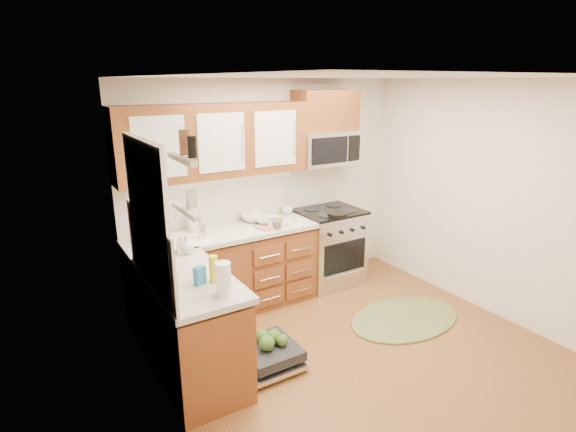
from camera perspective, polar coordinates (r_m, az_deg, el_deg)
floor at (r=4.50m, az=9.16°, el=-16.76°), size 3.50×3.50×0.00m
ceiling at (r=3.75m, az=11.00°, el=16.98°), size 3.50×3.50×0.00m
wall_back at (r=5.33m, az=-2.51°, el=3.57°), size 3.50×0.04×2.50m
wall_left at (r=3.14m, az=-14.97°, el=-6.70°), size 0.04×3.50×2.50m
wall_right at (r=5.24m, az=24.53°, el=1.81°), size 0.04×3.50×2.50m
base_cabinet_back at (r=5.03m, az=-7.97°, el=-7.33°), size 2.05×0.60×0.85m
base_cabinet_left at (r=4.03m, az=-12.16°, el=-14.06°), size 0.60×1.25×0.85m
countertop_back at (r=4.85m, az=-8.15°, el=-2.25°), size 2.07×0.64×0.05m
countertop_left at (r=3.82m, az=-12.46°, el=-7.89°), size 0.64×1.27×0.05m
backsplash_back at (r=5.02m, az=-9.66°, el=2.05°), size 2.05×0.02×0.57m
backsplash_left at (r=3.63m, az=-17.16°, el=-4.31°), size 0.02×1.25×0.57m
upper_cabinets at (r=4.75m, az=-9.31°, el=9.41°), size 2.05×0.35×0.75m
cabinet_over_mw at (r=5.42m, az=4.76°, el=13.22°), size 0.76×0.35×0.47m
range at (r=5.66m, az=5.23°, el=-3.91°), size 0.76×0.64×0.95m
microwave at (r=5.44m, az=4.81°, el=8.63°), size 0.76×0.38×0.40m
sink at (r=4.70m, az=-13.88°, el=-4.52°), size 0.62×0.50×0.26m
dishwasher at (r=4.23m, az=-2.90°, el=-17.30°), size 0.70×0.60×0.20m
window at (r=3.50m, az=-17.53°, el=0.77°), size 0.03×1.05×1.05m
window_blind at (r=3.43m, az=-17.61°, el=6.13°), size 0.02×0.96×0.40m
shelf_upper at (r=2.60m, az=-13.36°, el=7.04°), size 0.04×0.40×0.03m
shelf_lower at (r=2.66m, az=-12.93°, el=0.67°), size 0.04×0.40×0.03m
rug at (r=5.13m, az=14.62°, el=-12.47°), size 1.52×1.23×0.02m
skillet at (r=5.27m, az=6.35°, el=0.19°), size 0.27×0.27×0.05m
stock_pot at (r=4.87m, az=-1.65°, el=-1.04°), size 0.20×0.20×0.10m
cutting_board at (r=4.95m, az=-2.13°, el=-1.26°), size 0.35×0.26×0.02m
canister at (r=4.64m, az=-10.87°, el=-1.95°), size 0.10×0.10×0.15m
paper_towel_roll at (r=3.41m, az=-8.24°, el=-7.92°), size 0.14×0.14×0.26m
mustard_bottle at (r=3.64m, az=-9.44°, el=-6.65°), size 0.09×0.09×0.22m
red_bottle at (r=3.66m, az=-14.96°, el=-6.50°), size 0.09×0.09×0.27m
wooden_box at (r=3.98m, az=-15.74°, el=-5.69°), size 0.15×0.13×0.13m
blue_carton at (r=3.64m, az=-11.16°, el=-7.39°), size 0.10×0.08×0.15m
bowl_a at (r=5.05m, az=-2.59°, el=-0.64°), size 0.35×0.35×0.07m
bowl_b at (r=5.15m, az=-4.31°, el=-0.14°), size 0.33×0.33×0.10m
cup at (r=5.41m, az=-0.11°, el=0.82°), size 0.14×0.14×0.11m
soap_bottle_a at (r=4.85m, az=-12.01°, el=-0.24°), size 0.13×0.13×0.30m
soap_bottle_b at (r=4.27m, az=-13.40°, el=-3.50°), size 0.11×0.11×0.19m
soap_bottle_c at (r=4.28m, az=-12.79°, el=-3.54°), size 0.17×0.17×0.18m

